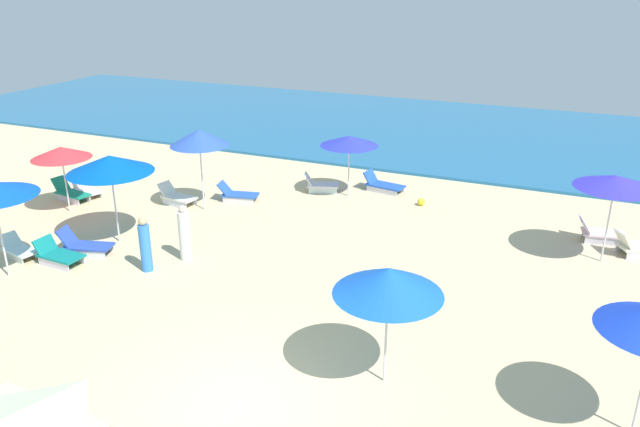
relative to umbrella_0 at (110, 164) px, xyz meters
The scene contains 22 objects.
ground_plane 9.21m from the umbrella_0, 36.28° to the right, with size 60.00×60.00×0.00m, color beige.
ocean 18.84m from the umbrella_0, 67.47° to the left, with size 60.00×14.95×0.12m, color #206193.
umbrella_0 is the anchor object (origin of this frame).
lounge_chair_0_0 2.45m from the umbrella_0, 106.50° to the right, with size 1.58×0.98×0.76m.
umbrella_1 10.02m from the umbrella_0, 19.44° to the right, with size 2.11×2.11×2.49m.
umbrella_3 3.52m from the umbrella_0, 157.87° to the left, with size 1.93×1.93×2.26m.
lounge_chair_3_0 5.22m from the umbrella_0, 144.37° to the left, with size 1.38×0.93×0.69m.
lounge_chair_3_1 5.01m from the umbrella_0, 151.47° to the left, with size 1.52×0.76×0.78m.
umbrella_4 14.02m from the umbrella_0, 17.93° to the left, with size 2.15×2.15×2.53m.
lounge_chair_4_0 15.30m from the umbrella_0, 19.93° to the left, with size 1.51×1.23×0.76m.
lounge_chair_4_1 14.61m from the umbrella_0, 23.50° to the left, with size 1.43×0.87×0.72m.
umbrella_5 3.41m from the umbrella_0, 75.82° to the left, with size 1.95×1.95×2.78m.
lounge_chair_5_0 5.19m from the umbrella_0, 72.13° to the left, with size 1.49×0.89×0.67m.
lounge_chair_5_1 3.99m from the umbrella_0, 95.12° to the left, with size 1.43×0.77×0.72m.
umbrella_6 8.17m from the umbrella_0, 53.40° to the left, with size 2.05×2.05×2.23m.
lounge_chair_6_0 9.78m from the umbrella_0, 52.20° to the left, with size 1.58×0.89×0.70m.
lounge_chair_6_1 7.86m from the umbrella_0, 60.16° to the left, with size 1.38×1.00×0.70m.
lounge_chair_7_0 3.51m from the umbrella_0, 132.59° to the right, with size 1.34×0.81×0.60m.
lounge_chair_7_1 2.92m from the umbrella_0, 104.72° to the right, with size 1.36×0.73×0.68m.
beachgoer_0 2.92m from the umbrella_0, 31.61° to the right, with size 0.42×0.42×1.56m.
beachgoer_1 3.09m from the umbrella_0, ahead, with size 0.32×0.32×1.63m.
beach_ball_0 10.30m from the umbrella_0, 41.25° to the left, with size 0.27×0.27×0.27m, color yellow.
Camera 1 is at (5.21, -7.97, 7.58)m, focal length 34.73 mm.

